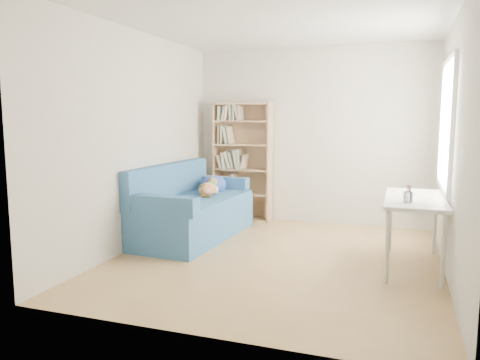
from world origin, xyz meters
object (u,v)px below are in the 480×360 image
at_px(sofa, 191,210).
at_px(bookshelf, 243,166).
at_px(desk, 415,204).
at_px(pen_cup, 408,196).

relative_size(sofa, bookshelf, 1.12).
xyz_separation_m(desk, pen_cup, (-0.08, -0.33, 0.13)).
distance_m(sofa, bookshelf, 1.38).
relative_size(bookshelf, pen_cup, 10.07).
xyz_separation_m(sofa, bookshelf, (0.29, 1.27, 0.47)).
distance_m(bookshelf, pen_cup, 3.11).
height_order(sofa, pen_cup, sofa).
bearing_deg(pen_cup, desk, 76.90).
bearing_deg(bookshelf, pen_cup, -40.03).
bearing_deg(sofa, bookshelf, 80.59).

